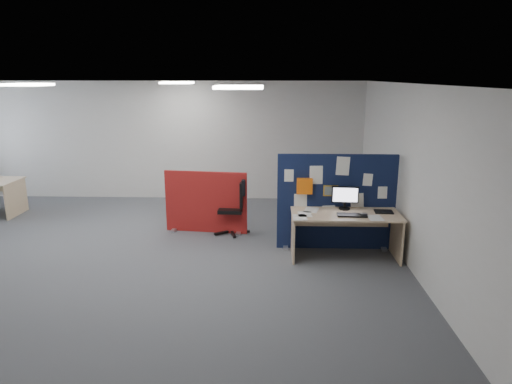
{
  "coord_description": "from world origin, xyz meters",
  "views": [
    {
      "loc": [
        2.41,
        -6.87,
        2.82
      ],
      "look_at": [
        2.17,
        0.2,
        1.0
      ],
      "focal_mm": 32.0,
      "sensor_mm": 36.0,
      "label": 1
    }
  ],
  "objects_px": {
    "office_chair": "(236,203)",
    "red_divider": "(206,203)",
    "navy_divider": "(335,202)",
    "monitor_main": "(345,197)",
    "main_desk": "(345,223)"
  },
  "relations": [
    {
      "from": "main_desk",
      "to": "monitor_main",
      "type": "distance_m",
      "value": 0.43
    },
    {
      "from": "red_divider",
      "to": "office_chair",
      "type": "xyz_separation_m",
      "value": [
        0.56,
        -0.05,
        0.02
      ]
    },
    {
      "from": "monitor_main",
      "to": "office_chair",
      "type": "bearing_deg",
      "value": 158.58
    },
    {
      "from": "monitor_main",
      "to": "office_chair",
      "type": "distance_m",
      "value": 2.03
    },
    {
      "from": "monitor_main",
      "to": "red_divider",
      "type": "bearing_deg",
      "value": 162.96
    },
    {
      "from": "monitor_main",
      "to": "red_divider",
      "type": "distance_m",
      "value": 2.57
    },
    {
      "from": "navy_divider",
      "to": "red_divider",
      "type": "distance_m",
      "value": 2.37
    },
    {
      "from": "main_desk",
      "to": "office_chair",
      "type": "xyz_separation_m",
      "value": [
        -1.79,
        1.05,
        0.02
      ]
    },
    {
      "from": "navy_divider",
      "to": "monitor_main",
      "type": "xyz_separation_m",
      "value": [
        0.13,
        -0.17,
        0.14
      ]
    },
    {
      "from": "navy_divider",
      "to": "monitor_main",
      "type": "bearing_deg",
      "value": -51.71
    },
    {
      "from": "navy_divider",
      "to": "monitor_main",
      "type": "distance_m",
      "value": 0.25
    },
    {
      "from": "monitor_main",
      "to": "navy_divider",
      "type": "bearing_deg",
      "value": 132.27
    },
    {
      "from": "office_chair",
      "to": "red_divider",
      "type": "bearing_deg",
      "value": 176.87
    },
    {
      "from": "navy_divider",
      "to": "main_desk",
      "type": "xyz_separation_m",
      "value": [
        0.12,
        -0.36,
        -0.25
      ]
    },
    {
      "from": "navy_divider",
      "to": "main_desk",
      "type": "distance_m",
      "value": 0.45
    }
  ]
}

